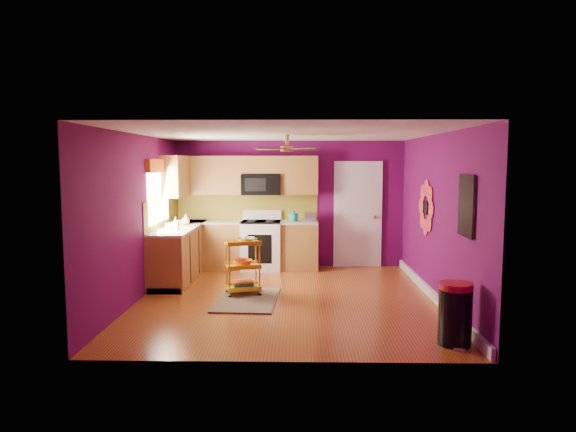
{
  "coord_description": "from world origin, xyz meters",
  "views": [
    {
      "loc": [
        0.17,
        -7.67,
        2.08
      ],
      "look_at": [
        0.01,
        0.4,
        1.23
      ],
      "focal_mm": 32.0,
      "sensor_mm": 36.0,
      "label": 1
    }
  ],
  "objects": [
    {
      "name": "rolling_cart",
      "position": [
        -0.68,
        0.2,
        0.48
      ],
      "size": [
        0.6,
        0.5,
        0.94
      ],
      "color": "yellow",
      "rests_on": "ground"
    },
    {
      "name": "panel_door",
      "position": [
        1.35,
        2.47,
        1.02
      ],
      "size": [
        0.95,
        0.11,
        2.15
      ],
      "color": "white",
      "rests_on": "ground"
    },
    {
      "name": "soap_bottle_a",
      "position": [
        -1.91,
        0.91,
        1.05
      ],
      "size": [
        0.1,
        0.1,
        0.21
      ],
      "primitive_type": "imported",
      "color": "#EA3F72",
      "rests_on": "lower_cabinets"
    },
    {
      "name": "electric_range",
      "position": [
        -0.55,
        2.17,
        0.48
      ],
      "size": [
        0.76,
        0.66,
        1.13
      ],
      "color": "white",
      "rests_on": "ground"
    },
    {
      "name": "room_envelope",
      "position": [
        0.03,
        0.0,
        1.63
      ],
      "size": [
        4.54,
        5.04,
        2.52
      ],
      "color": "#5C0A52",
      "rests_on": "ground"
    },
    {
      "name": "soap_bottle_b",
      "position": [
        -1.9,
        1.65,
        1.03
      ],
      "size": [
        0.15,
        0.15,
        0.19
      ],
      "primitive_type": "imported",
      "color": "white",
      "rests_on": "lower_cabinets"
    },
    {
      "name": "left_window",
      "position": [
        -2.22,
        1.05,
        1.74
      ],
      "size": [
        0.08,
        1.35,
        1.08
      ],
      "color": "white",
      "rests_on": "ground"
    },
    {
      "name": "trash_can",
      "position": [
        1.96,
        -1.95,
        0.36
      ],
      "size": [
        0.45,
        0.46,
        0.72
      ],
      "color": "black",
      "rests_on": "ground"
    },
    {
      "name": "shag_rug",
      "position": [
        -0.6,
        -0.1,
        0.01
      ],
      "size": [
        0.96,
        1.49,
        0.02
      ],
      "primitive_type": "cube",
      "rotation": [
        0.0,
        0.0,
        -0.05
      ],
      "color": "black",
      "rests_on": "ground"
    },
    {
      "name": "ground",
      "position": [
        0.0,
        0.0,
        0.0
      ],
      "size": [
        5.0,
        5.0,
        0.0
      ],
      "primitive_type": "plane",
      "color": "brown",
      "rests_on": "ground"
    },
    {
      "name": "counter_cup",
      "position": [
        -2.03,
        0.97,
        0.99
      ],
      "size": [
        0.14,
        0.14,
        0.11
      ],
      "primitive_type": "imported",
      "color": "white",
      "rests_on": "lower_cabinets"
    },
    {
      "name": "upper_cabinetry",
      "position": [
        -1.24,
        2.17,
        1.8
      ],
      "size": [
        2.8,
        2.3,
        1.26
      ],
      "color": "brown",
      "rests_on": "ground"
    },
    {
      "name": "counter_dish",
      "position": [
        -2.0,
        1.75,
        0.97
      ],
      "size": [
        0.26,
        0.26,
        0.06
      ],
      "primitive_type": "imported",
      "color": "white",
      "rests_on": "lower_cabinets"
    },
    {
      "name": "lower_cabinets",
      "position": [
        -1.35,
        1.82,
        0.43
      ],
      "size": [
        2.81,
        2.31,
        0.94
      ],
      "color": "brown",
      "rests_on": "ground"
    },
    {
      "name": "ceiling_fan",
      "position": [
        0.0,
        0.2,
        2.29
      ],
      "size": [
        1.01,
        1.01,
        0.26
      ],
      "color": "#BF8C3F",
      "rests_on": "ground"
    },
    {
      "name": "toaster",
      "position": [
        0.4,
        2.19,
        1.03
      ],
      "size": [
        0.22,
        0.15,
        0.18
      ],
      "primitive_type": "cube",
      "color": "beige",
      "rests_on": "lower_cabinets"
    },
    {
      "name": "right_wall_art",
      "position": [
        2.23,
        -0.34,
        1.44
      ],
      "size": [
        0.04,
        2.74,
        1.04
      ],
      "color": "black",
      "rests_on": "ground"
    },
    {
      "name": "teal_kettle",
      "position": [
        0.08,
        2.19,
        1.02
      ],
      "size": [
        0.18,
        0.18,
        0.21
      ],
      "color": "#127D88",
      "rests_on": "lower_cabinets"
    }
  ]
}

